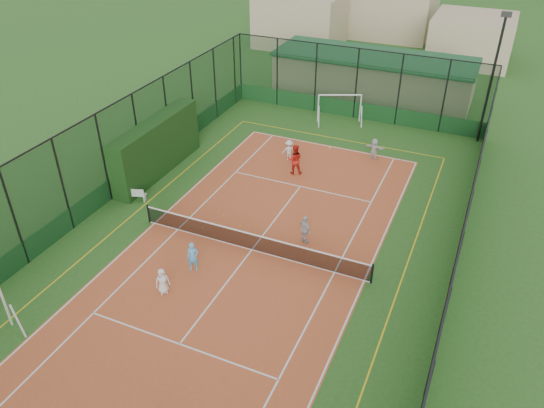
% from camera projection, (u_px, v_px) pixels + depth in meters
% --- Properties ---
extents(ground, '(300.00, 300.00, 0.00)m').
position_uv_depth(ground, '(252.00, 250.00, 25.17)').
color(ground, '#25581E').
rests_on(ground, ground).
extents(court_slab, '(11.17, 23.97, 0.01)m').
position_uv_depth(court_slab, '(252.00, 250.00, 25.17)').
color(court_slab, '#AB4126').
rests_on(court_slab, ground).
extents(tennis_net, '(11.67, 0.12, 1.06)m').
position_uv_depth(tennis_net, '(252.00, 241.00, 24.88)').
color(tennis_net, black).
rests_on(tennis_net, ground).
extents(perimeter_fence, '(18.12, 34.12, 5.00)m').
position_uv_depth(perimeter_fence, '(251.00, 206.00, 23.81)').
color(perimeter_fence, black).
rests_on(perimeter_fence, ground).
extents(floodlight_ne, '(0.60, 0.26, 8.25)m').
position_uv_depth(floodlight_ne, '(491.00, 81.00, 32.79)').
color(floodlight_ne, black).
rests_on(floodlight_ne, ground).
extents(clubhouse, '(15.20, 7.20, 3.15)m').
position_uv_depth(clubhouse, '(373.00, 75.00, 41.23)').
color(clubhouse, tan).
rests_on(clubhouse, ground).
extents(hedge_left, '(1.11, 7.42, 3.24)m').
position_uv_depth(hedge_left, '(157.00, 147.00, 30.68)').
color(hedge_left, black).
rests_on(hedge_left, ground).
extents(white_bench, '(1.52, 0.85, 0.83)m').
position_uv_depth(white_bench, '(133.00, 194.00, 28.64)').
color(white_bench, white).
rests_on(white_bench, ground).
extents(futsal_goal_far, '(3.16, 2.05, 1.97)m').
position_uv_depth(futsal_goal_far, '(339.00, 108.00, 37.13)').
color(futsal_goal_far, white).
rests_on(futsal_goal_far, ground).
extents(child_near_left, '(0.71, 0.70, 1.23)m').
position_uv_depth(child_near_left, '(162.00, 281.00, 22.36)').
color(child_near_left, white).
rests_on(child_near_left, court_slab).
extents(child_near_mid, '(0.62, 0.53, 1.44)m').
position_uv_depth(child_near_mid, '(193.00, 257.00, 23.57)').
color(child_near_mid, '#54B5EF').
rests_on(child_near_mid, court_slab).
extents(child_far_left, '(0.99, 0.83, 1.33)m').
position_uv_depth(child_far_left, '(289.00, 150.00, 32.40)').
color(child_far_left, silver).
rests_on(child_far_left, court_slab).
extents(child_far_right, '(0.93, 0.76, 1.48)m').
position_uv_depth(child_far_right, '(305.00, 230.00, 25.27)').
color(child_far_right, silver).
rests_on(child_far_right, court_slab).
extents(child_far_back, '(1.24, 0.44, 1.33)m').
position_uv_depth(child_far_back, '(374.00, 149.00, 32.59)').
color(child_far_back, silver).
rests_on(child_far_back, court_slab).
extents(coach, '(1.07, 0.96, 1.82)m').
position_uv_depth(coach, '(295.00, 159.00, 30.88)').
color(coach, red).
rests_on(coach, court_slab).
extents(tennis_balls, '(1.72, 1.45, 0.07)m').
position_uv_depth(tennis_balls, '(220.00, 223.00, 26.99)').
color(tennis_balls, '#CCE033').
rests_on(tennis_balls, court_slab).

